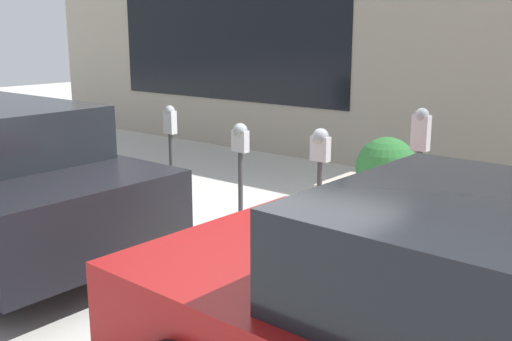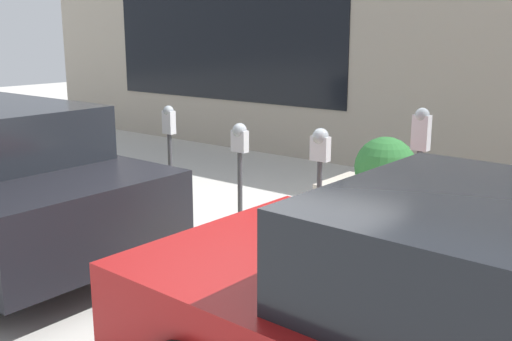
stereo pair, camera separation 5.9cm
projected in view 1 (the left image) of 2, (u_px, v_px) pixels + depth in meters
The scene contains 8 objects.
ground_plane at pixel (247, 258), 6.14m from camera, with size 40.00×40.00×0.00m, color beige.
curb_strip at pixel (242, 259), 6.07m from camera, with size 19.00×0.16×0.04m.
building_facade at pixel (436, 56), 9.08m from camera, with size 19.00×0.17×3.78m.
parking_meter_nearest at pixel (419, 160), 5.31m from camera, with size 0.15×0.13×1.62m.
parking_meter_second at pixel (320, 159), 5.97m from camera, with size 0.19×0.17×1.34m.
parking_meter_middle at pixel (240, 151), 6.58m from camera, with size 0.19×0.16×1.30m.
parking_meter_fourth at pixel (171, 138), 7.20m from camera, with size 0.15×0.13×1.41m.
planter_box at pixel (385, 190), 7.15m from camera, with size 1.46×0.89×1.06m.
Camera 1 is at (-3.71, 4.42, 2.28)m, focal length 42.00 mm.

